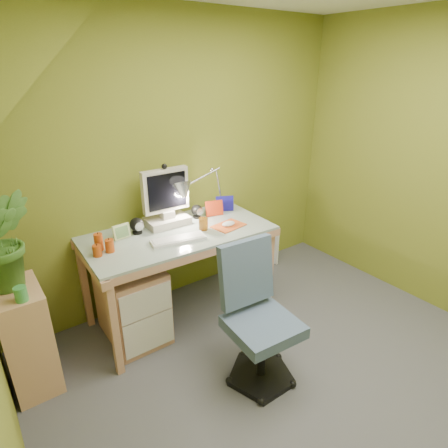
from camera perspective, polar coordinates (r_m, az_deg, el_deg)
floor at (r=2.74m, az=13.47°, el=-23.78°), size 3.20×3.20×0.01m
wall_back at (r=3.22m, az=-6.34°, el=9.19°), size 3.20×0.01×2.40m
slope_ceiling at (r=1.25m, az=-10.97°, el=17.14°), size 1.10×3.20×1.10m
desk at (r=3.11m, az=-6.61°, el=-7.67°), size 1.47×0.77×0.77m
monitor at (r=2.98m, az=-8.89°, el=4.36°), size 0.37×0.22×0.50m
speaker_left at (r=2.93m, az=-13.16°, el=-0.24°), size 0.11×0.11×0.13m
speaker_right at (r=3.16m, az=-4.16°, el=1.94°), size 0.10×0.10×0.11m
keyboard at (r=2.78m, az=-6.99°, el=-2.34°), size 0.42×0.20×0.02m
mousepad at (r=3.00m, az=0.68°, el=-0.26°), size 0.28×0.22×0.01m
mouse at (r=3.00m, az=0.68°, el=0.03°), size 0.13×0.09×0.04m
amber_tumbler at (r=2.93m, az=-3.17°, el=-0.00°), size 0.08×0.08×0.09m
candle_cluster at (r=2.71m, az=-18.28°, el=-2.93°), size 0.19×0.18×0.12m
photo_frame_red at (r=3.20m, az=-1.50°, el=2.43°), size 0.15×0.06×0.13m
photo_frame_blue at (r=3.30m, az=0.11°, el=3.15°), size 0.15×0.09×0.13m
photo_frame_green at (r=2.88m, az=-15.35°, el=-1.11°), size 0.13×0.03×0.11m
desk_lamp at (r=3.19m, az=-1.71°, el=6.75°), size 0.57×0.27×0.59m
side_ledge at (r=2.79m, az=-27.82°, el=-15.14°), size 0.27×0.42×0.73m
potted_plant at (r=2.51m, az=-30.46°, el=-2.17°), size 0.34×0.28×0.61m
green_cup at (r=2.45m, az=-28.54°, el=-9.35°), size 0.08×0.08×0.09m
task_chair at (r=2.49m, az=5.97°, el=-15.18°), size 0.51×0.51×0.87m
radiator at (r=3.90m, az=5.46°, el=-4.01°), size 0.41×0.21×0.39m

